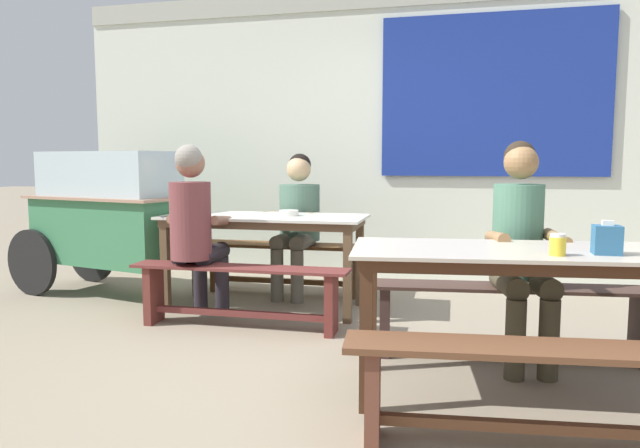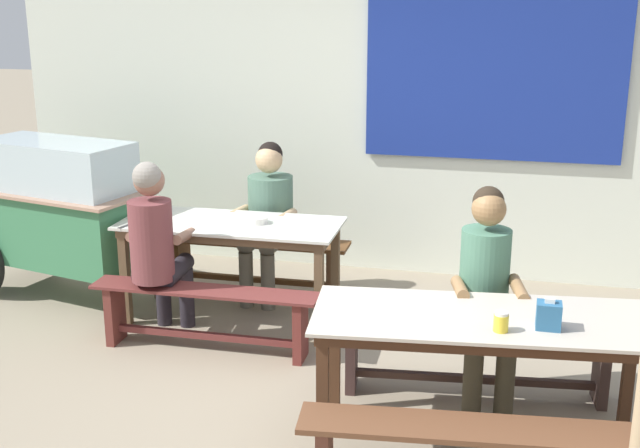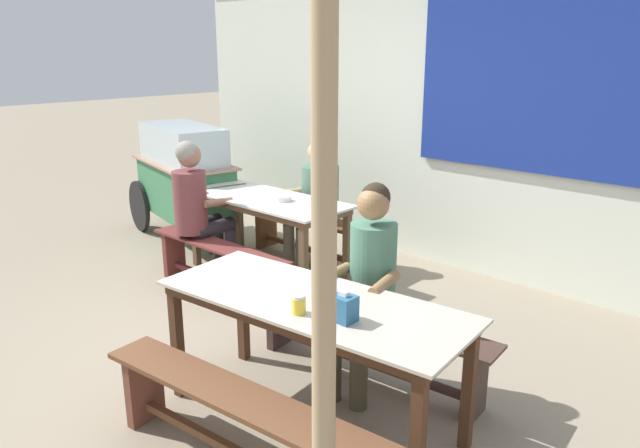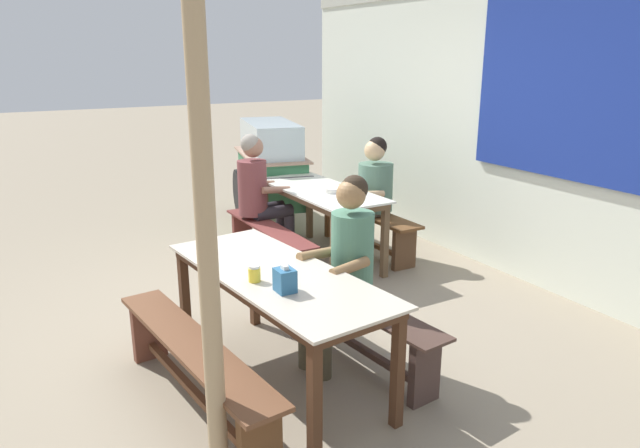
% 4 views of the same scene
% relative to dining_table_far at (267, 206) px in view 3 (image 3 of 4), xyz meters
% --- Properties ---
extents(ground_plane, '(40.00, 40.00, 0.00)m').
position_rel_dining_table_far_xyz_m(ground_plane, '(0.86, -1.11, -0.68)').
color(ground_plane, gray).
extents(backdrop_wall, '(6.62, 0.23, 2.86)m').
position_rel_dining_table_far_xyz_m(backdrop_wall, '(0.90, 1.46, 0.82)').
color(backdrop_wall, silver).
rests_on(backdrop_wall, ground_plane).
extents(dining_table_far, '(1.63, 0.71, 0.76)m').
position_rel_dining_table_far_xyz_m(dining_table_far, '(0.00, 0.00, 0.00)').
color(dining_table_far, silver).
rests_on(dining_table_far, ground_plane).
extents(dining_table_near, '(1.86, 0.89, 0.76)m').
position_rel_dining_table_far_xyz_m(dining_table_near, '(1.90, -1.38, 0.00)').
color(dining_table_near, beige).
rests_on(dining_table_near, ground_plane).
extents(bench_far_back, '(1.54, 0.33, 0.45)m').
position_rel_dining_table_far_xyz_m(bench_far_back, '(-0.01, 0.58, -0.37)').
color(bench_far_back, brown).
rests_on(bench_far_back, ground_plane).
extents(bench_far_front, '(1.58, 0.28, 0.45)m').
position_rel_dining_table_far_xyz_m(bench_far_front, '(0.01, -0.58, -0.39)').
color(bench_far_front, brown).
rests_on(bench_far_front, ground_plane).
extents(bench_near_back, '(1.75, 0.45, 0.45)m').
position_rel_dining_table_far_xyz_m(bench_near_back, '(1.83, -0.80, -0.39)').
color(bench_near_back, '#442F27').
rests_on(bench_near_back, ground_plane).
extents(bench_near_front, '(1.80, 0.47, 0.45)m').
position_rel_dining_table_far_xyz_m(bench_near_front, '(1.96, -1.96, -0.37)').
color(bench_near_front, brown).
rests_on(bench_near_front, ground_plane).
extents(food_cart, '(1.90, 1.05, 1.27)m').
position_rel_dining_table_far_xyz_m(food_cart, '(-1.51, 0.14, 0.06)').
color(food_cart, '#397B50').
rests_on(food_cart, ground_plane).
extents(person_right_near_table, '(0.45, 0.55, 1.31)m').
position_rel_dining_table_far_xyz_m(person_right_near_table, '(1.88, -0.87, 0.05)').
color(person_right_near_table, '#463F2D').
rests_on(person_right_near_table, ground_plane).
extents(person_left_back_turned, '(0.42, 0.58, 1.31)m').
position_rel_dining_table_far_xyz_m(person_left_back_turned, '(-0.35, -0.51, 0.06)').
color(person_left_back_turned, '#28232A').
rests_on(person_left_back_turned, ground_plane).
extents(person_center_facing, '(0.48, 0.57, 1.26)m').
position_rel_dining_table_far_xyz_m(person_center_facing, '(0.12, 0.53, 0.04)').
color(person_center_facing, '#6B6758').
rests_on(person_center_facing, ground_plane).
extents(tissue_box, '(0.12, 0.10, 0.16)m').
position_rel_dining_table_far_xyz_m(tissue_box, '(2.20, -1.47, 0.15)').
color(tissue_box, '#2A5F8B').
rests_on(tissue_box, dining_table_near).
extents(condiment_jar, '(0.07, 0.07, 0.10)m').
position_rel_dining_table_far_xyz_m(condiment_jar, '(1.97, -1.56, 0.13)').
color(condiment_jar, yellow).
rests_on(condiment_jar, dining_table_near).
extents(soup_bowl, '(0.15, 0.15, 0.05)m').
position_rel_dining_table_far_xyz_m(soup_bowl, '(0.20, 0.02, 0.10)').
color(soup_bowl, silver).
rests_on(soup_bowl, dining_table_far).
extents(wooden_support_post, '(0.10, 0.10, 2.31)m').
position_rel_dining_table_far_xyz_m(wooden_support_post, '(2.59, -2.04, 0.48)').
color(wooden_support_post, tan).
rests_on(wooden_support_post, ground_plane).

